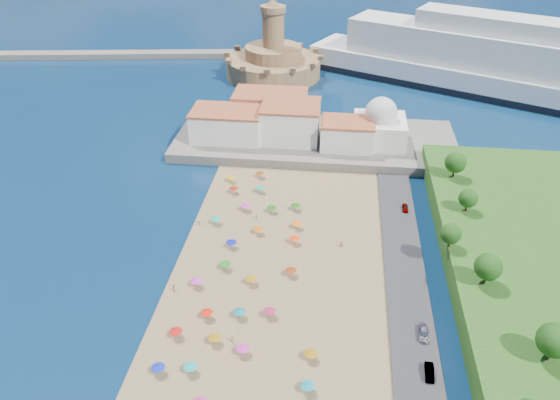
# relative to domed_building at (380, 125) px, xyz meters

# --- Properties ---
(ground) EXTENTS (700.00, 700.00, 0.00)m
(ground) POSITION_rel_domed_building_xyz_m (-30.00, -71.00, -8.97)
(ground) COLOR #071938
(ground) RESTS_ON ground
(terrace) EXTENTS (90.00, 36.00, 3.00)m
(terrace) POSITION_rel_domed_building_xyz_m (-20.00, 2.00, -7.47)
(terrace) COLOR #59544C
(terrace) RESTS_ON ground
(jetty) EXTENTS (18.00, 70.00, 2.40)m
(jetty) POSITION_rel_domed_building_xyz_m (-42.00, 37.00, -7.77)
(jetty) COLOR #59544C
(jetty) RESTS_ON ground
(breakwater) EXTENTS (199.03, 34.77, 2.60)m
(breakwater) POSITION_rel_domed_building_xyz_m (-140.00, 82.00, -7.67)
(breakwater) COLOR #59544C
(breakwater) RESTS_ON ground
(waterfront_buildings) EXTENTS (57.00, 29.00, 11.00)m
(waterfront_buildings) POSITION_rel_domed_building_xyz_m (-33.05, 2.64, -1.10)
(waterfront_buildings) COLOR silver
(waterfront_buildings) RESTS_ON terrace
(domed_building) EXTENTS (16.00, 16.00, 15.00)m
(domed_building) POSITION_rel_domed_building_xyz_m (0.00, 0.00, 0.00)
(domed_building) COLOR silver
(domed_building) RESTS_ON terrace
(fortress) EXTENTS (40.00, 40.00, 32.40)m
(fortress) POSITION_rel_domed_building_xyz_m (-42.00, 67.00, -2.29)
(fortress) COLOR #A57A52
(fortress) RESTS_ON ground
(cruise_ship) EXTENTS (161.60, 94.93, 36.61)m
(cruise_ship) POSITION_rel_domed_building_xyz_m (52.86, 55.00, 1.87)
(cruise_ship) COLOR black
(cruise_ship) RESTS_ON ground
(beach_parasols) EXTENTS (31.31, 115.45, 2.20)m
(beach_parasols) POSITION_rel_domed_building_xyz_m (-31.09, -81.53, -6.83)
(beach_parasols) COLOR gray
(beach_parasols) RESTS_ON beach
(beachgoers) EXTENTS (38.00, 82.04, 1.85)m
(beachgoers) POSITION_rel_domed_building_xyz_m (-34.00, -82.31, -7.85)
(beachgoers) COLOR tan
(beachgoers) RESTS_ON beach
(parked_cars) EXTENTS (2.07, 58.87, 1.44)m
(parked_cars) POSITION_rel_domed_building_xyz_m (6.00, -73.37, -7.59)
(parked_cars) COLOR gray
(parked_cars) RESTS_ON promenade
(hillside_trees) EXTENTS (17.58, 110.10, 7.66)m
(hillside_trees) POSITION_rel_domed_building_xyz_m (19.15, -75.60, 1.12)
(hillside_trees) COLOR #382314
(hillside_trees) RESTS_ON hillside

